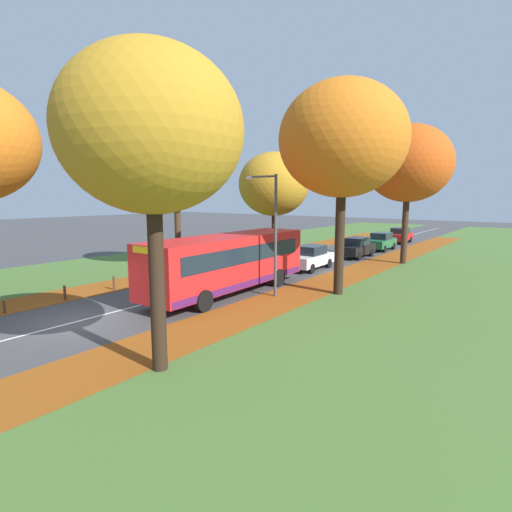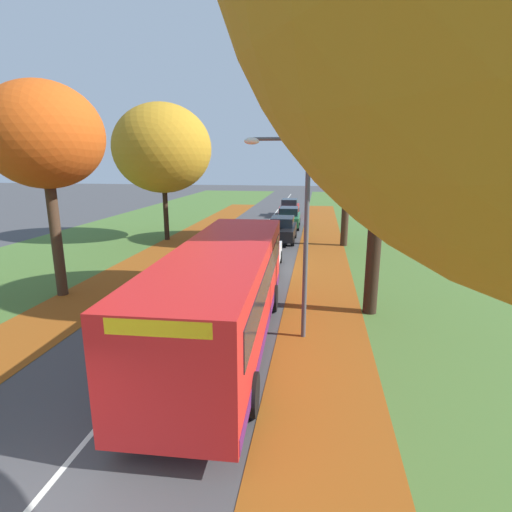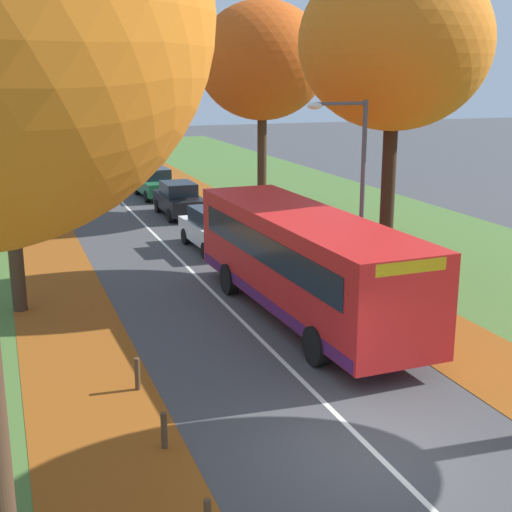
% 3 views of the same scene
% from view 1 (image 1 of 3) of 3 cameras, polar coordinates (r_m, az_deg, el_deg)
% --- Properties ---
extents(ground_plane, '(160.00, 160.00, 0.00)m').
position_cam_1_polar(ground_plane, '(17.61, -24.36, -8.57)').
color(ground_plane, '#424244').
extents(grass_verge_left, '(12.00, 90.00, 0.01)m').
position_cam_1_polar(grass_verge_left, '(37.20, -3.70, 0.89)').
color(grass_verge_left, '#476B2D').
rests_on(grass_verge_left, ground).
extents(leaf_litter_left, '(2.80, 60.00, 0.00)m').
position_cam_1_polar(leaf_litter_left, '(29.74, -4.57, -1.04)').
color(leaf_litter_left, '#8C4714').
rests_on(leaf_litter_left, grass_verge_left).
extents(grass_verge_right, '(12.00, 90.00, 0.01)m').
position_cam_1_polar(grass_verge_right, '(28.85, 25.13, -2.14)').
color(grass_verge_right, '#476B2D').
rests_on(grass_verge_right, ground).
extents(leaf_litter_right, '(2.80, 60.00, 0.00)m').
position_cam_1_polar(leaf_litter_right, '(24.67, 11.60, -3.18)').
color(leaf_litter_right, '#8C4714').
rests_on(leaf_litter_right, grass_verge_right).
extents(road_centre_line, '(0.12, 80.00, 0.01)m').
position_cam_1_polar(road_centre_line, '(31.99, 8.85, -0.45)').
color(road_centre_line, silver).
rests_on(road_centre_line, ground).
extents(tree_left_near, '(4.33, 4.33, 8.15)m').
position_cam_1_polar(tree_left_near, '(27.82, -11.32, 10.88)').
color(tree_left_near, '#422D1E').
rests_on(tree_left_near, ground).
extents(tree_left_mid, '(6.33, 6.33, 8.87)m').
position_cam_1_polar(tree_left_mid, '(36.47, 2.54, 10.21)').
color(tree_left_mid, black).
rests_on(tree_left_mid, ground).
extents(tree_right_nearest, '(4.94, 4.94, 8.90)m').
position_cam_1_polar(tree_right_nearest, '(11.40, -14.72, 16.80)').
color(tree_right_nearest, black).
rests_on(tree_right_nearest, ground).
extents(tree_right_near, '(6.23, 6.23, 10.48)m').
position_cam_1_polar(tree_right_near, '(20.54, 12.29, 15.91)').
color(tree_right_near, black).
rests_on(tree_right_near, ground).
extents(tree_right_mid, '(6.13, 6.13, 10.03)m').
position_cam_1_polar(tree_right_mid, '(31.30, 20.95, 12.21)').
color(tree_right_mid, '#382619').
rests_on(tree_right_mid, ground).
extents(bollard_nearest, '(0.12, 0.12, 0.55)m').
position_cam_1_polar(bollard_nearest, '(20.20, -32.31, -6.18)').
color(bollard_nearest, '#4C3823').
rests_on(bollard_nearest, ground).
extents(bollard_second, '(0.12, 0.12, 0.72)m').
position_cam_1_polar(bollard_second, '(21.26, -25.65, -4.79)').
color(bollard_second, '#4C3823').
rests_on(bollard_second, ground).
extents(bollard_third, '(0.12, 0.12, 0.74)m').
position_cam_1_polar(bollard_third, '(22.54, -19.62, -3.68)').
color(bollard_third, '#4C3823').
rests_on(bollard_third, ground).
extents(streetlamp_right, '(1.89, 0.28, 6.00)m').
position_cam_1_polar(streetlamp_right, '(19.64, 2.03, 5.00)').
color(streetlamp_right, '#47474C').
rests_on(streetlamp_right, ground).
extents(bus, '(2.92, 10.48, 2.98)m').
position_cam_1_polar(bus, '(20.35, -3.92, -0.66)').
color(bus, red).
rests_on(bus, ground).
extents(car_white_lead, '(1.91, 4.27, 1.62)m').
position_cam_1_polar(car_white_lead, '(27.44, 7.77, -0.20)').
color(car_white_lead, silver).
rests_on(car_white_lead, ground).
extents(car_black_following, '(1.80, 4.21, 1.62)m').
position_cam_1_polar(car_black_following, '(33.49, 14.16, 1.19)').
color(car_black_following, black).
rests_on(car_black_following, ground).
extents(car_green_third_in_line, '(1.86, 4.24, 1.62)m').
position_cam_1_polar(car_green_third_in_line, '(38.61, 17.41, 2.01)').
color(car_green_third_in_line, '#1E6038').
rests_on(car_green_third_in_line, ground).
extents(car_red_fourth_in_line, '(1.81, 4.22, 1.62)m').
position_cam_1_polar(car_red_fourth_in_line, '(45.15, 19.82, 2.79)').
color(car_red_fourth_in_line, '#B21919').
rests_on(car_red_fourth_in_line, ground).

